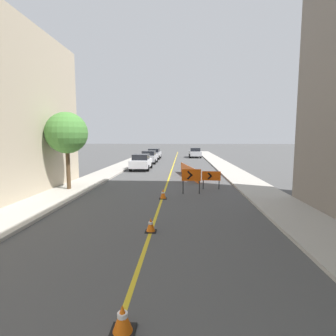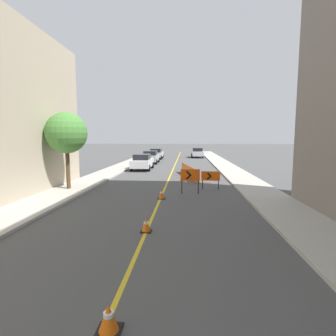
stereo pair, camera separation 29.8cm
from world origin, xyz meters
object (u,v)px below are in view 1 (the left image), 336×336
(arrow_barricade_primary, at_px, (191,176))
(arrow_barricade_secondary, at_px, (211,177))
(traffic_cone_fourth, at_px, (151,225))
(traffic_cone_third, at_px, (123,319))
(parked_car_curb_mid, at_px, (149,157))
(parked_car_curb_near, at_px, (141,162))
(parked_car_opposite_side, at_px, (195,153))
(parked_car_curb_far, at_px, (154,154))
(traffic_cone_fifth, at_px, (163,194))
(street_tree_left_near, at_px, (67,133))

(arrow_barricade_primary, height_order, arrow_barricade_secondary, arrow_barricade_primary)
(traffic_cone_fourth, bearing_deg, traffic_cone_third, -88.69)
(traffic_cone_third, relative_size, parked_car_curb_mid, 0.11)
(traffic_cone_fourth, bearing_deg, parked_car_curb_near, 100.01)
(arrow_barricade_secondary, bearing_deg, arrow_barricade_primary, -128.68)
(parked_car_opposite_side, bearing_deg, parked_car_curb_near, -112.01)
(parked_car_curb_mid, bearing_deg, arrow_barricade_primary, -74.73)
(arrow_barricade_primary, distance_m, parked_car_curb_far, 25.26)
(traffic_cone_third, xyz_separation_m, traffic_cone_fifth, (-0.04, 9.66, 0.02))
(traffic_cone_fifth, relative_size, parked_car_curb_far, 0.12)
(arrow_barricade_primary, xyz_separation_m, parked_car_curb_near, (-4.69, 11.25, -0.23))
(traffic_cone_fourth, xyz_separation_m, arrow_barricade_primary, (1.60, 6.28, 0.79))
(traffic_cone_third, relative_size, parked_car_curb_near, 0.11)
(parked_car_curb_near, bearing_deg, street_tree_left_near, -104.69)
(parked_car_opposite_side, bearing_deg, traffic_cone_fifth, -97.82)
(arrow_barricade_secondary, relative_size, parked_car_curb_near, 0.27)
(parked_car_curb_near, relative_size, parked_car_opposite_side, 0.99)
(traffic_cone_fifth, relative_size, parked_car_curb_mid, 0.12)
(arrow_barricade_secondary, height_order, parked_car_curb_far, parked_car_curb_far)
(parked_car_opposite_side, distance_m, street_tree_left_near, 29.33)
(traffic_cone_fourth, relative_size, parked_car_curb_near, 0.11)
(arrow_barricade_secondary, relative_size, parked_car_curb_far, 0.27)
(traffic_cone_third, xyz_separation_m, street_tree_left_near, (-5.96, 11.45, 3.26))
(traffic_cone_third, relative_size, arrow_barricade_primary, 0.34)
(traffic_cone_fifth, height_order, parked_car_curb_mid, parked_car_curb_mid)
(arrow_barricade_primary, bearing_deg, parked_car_curb_near, 107.13)
(traffic_cone_fourth, bearing_deg, street_tree_left_near, 130.96)
(parked_car_curb_near, height_order, parked_car_opposite_side, same)
(traffic_cone_fourth, relative_size, traffic_cone_fifth, 0.92)
(traffic_cone_fifth, distance_m, parked_car_curb_near, 12.99)
(traffic_cone_third, distance_m, traffic_cone_fourth, 4.72)
(traffic_cone_fifth, height_order, arrow_barricade_secondary, arrow_barricade_secondary)
(parked_car_curb_near, relative_size, parked_car_curb_mid, 1.00)
(traffic_cone_fifth, height_order, parked_car_curb_far, parked_car_curb_far)
(arrow_barricade_secondary, bearing_deg, traffic_cone_third, -98.70)
(traffic_cone_fourth, relative_size, parked_car_curb_far, 0.11)
(traffic_cone_fourth, distance_m, parked_car_curb_mid, 24.49)
(traffic_cone_third, xyz_separation_m, parked_car_curb_near, (-3.20, 22.24, 0.56))
(parked_car_curb_near, xyz_separation_m, parked_car_curb_far, (-0.16, 13.55, 0.00))
(traffic_cone_third, height_order, parked_car_opposite_side, parked_car_opposite_side)
(arrow_barricade_primary, distance_m, arrow_barricade_secondary, 1.93)
(street_tree_left_near, bearing_deg, traffic_cone_fifth, -16.91)
(parked_car_curb_near, distance_m, parked_car_opposite_side, 18.11)
(arrow_barricade_secondary, xyz_separation_m, parked_car_curb_far, (-6.14, 23.39, -0.01))
(traffic_cone_fourth, height_order, arrow_barricade_secondary, arrow_barricade_secondary)
(traffic_cone_fourth, height_order, parked_car_opposite_side, parked_car_opposite_side)
(arrow_barricade_secondary, bearing_deg, street_tree_left_near, -169.85)
(traffic_cone_fifth, height_order, street_tree_left_near, street_tree_left_near)
(parked_car_curb_near, bearing_deg, arrow_barricade_secondary, -59.05)
(traffic_cone_fifth, relative_size, parked_car_opposite_side, 0.12)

